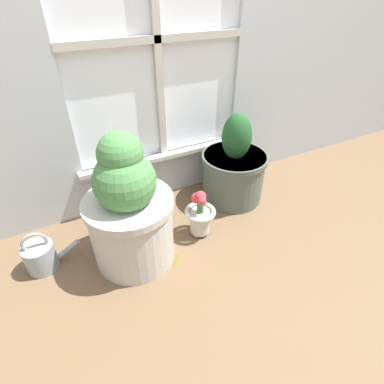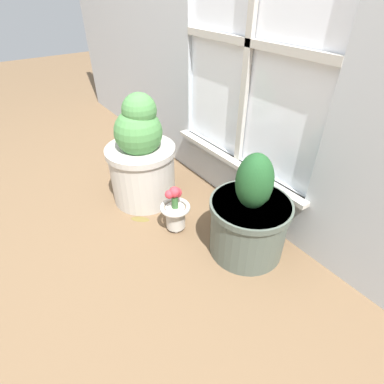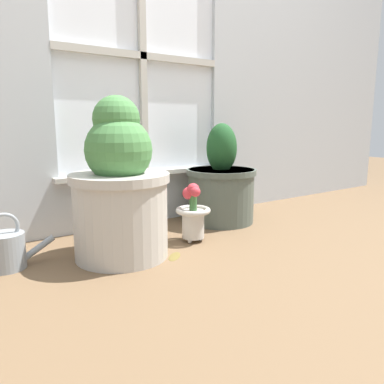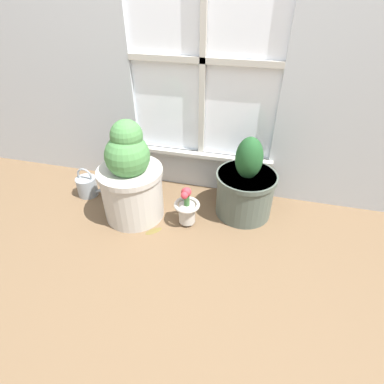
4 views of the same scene
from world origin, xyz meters
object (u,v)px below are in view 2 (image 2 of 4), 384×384
Objects in this scene: potted_plant_right at (249,218)px; potted_plant_left at (141,158)px; flower_vase at (175,210)px; watering_can at (132,155)px.

potted_plant_left is at bearing -163.98° from potted_plant_right.
potted_plant_left reaches higher than potted_plant_right.
potted_plant_right reaches higher than flower_vase.
potted_plant_right is 0.40m from flower_vase.
potted_plant_left is 0.38m from flower_vase.
potted_plant_left is 2.38× the size of flower_vase.
potted_plant_left is 1.20× the size of potted_plant_right.
potted_plant_right is 1.98× the size of flower_vase.
potted_plant_left reaches higher than watering_can.
flower_vase is at bearing -0.84° from potted_plant_left.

